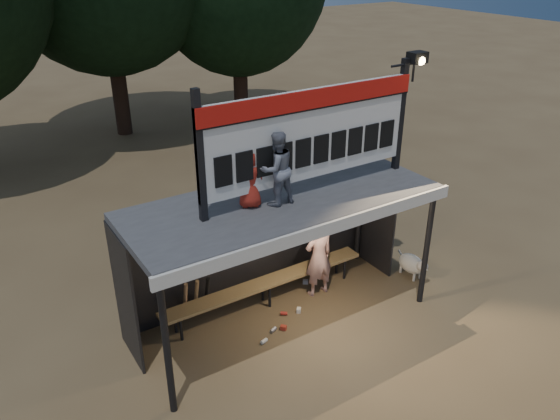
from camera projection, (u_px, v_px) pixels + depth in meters
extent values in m
plane|color=brown|center=(283.00, 319.00, 9.50)|extent=(80.00, 80.00, 0.00)
imported|color=silver|center=(319.00, 257.00, 9.86)|extent=(0.58, 0.38, 1.57)
imported|color=slate|center=(277.00, 169.00, 8.06)|extent=(0.56, 0.44, 1.14)
imported|color=maroon|center=(250.00, 179.00, 8.03)|extent=(0.51, 0.43, 0.89)
cube|color=#3D3D40|center=(283.00, 202.00, 8.50)|extent=(5.00, 2.00, 0.12)
cube|color=silver|center=(322.00, 231.00, 7.74)|extent=(5.10, 0.06, 0.20)
cylinder|color=black|center=(167.00, 348.00, 7.17)|extent=(0.10, 0.10, 2.20)
cylinder|color=black|center=(427.00, 249.00, 9.49)|extent=(0.10, 0.10, 2.20)
cylinder|color=black|center=(123.00, 283.00, 8.53)|extent=(0.10, 0.10, 2.20)
cylinder|color=black|center=(360.00, 210.00, 10.85)|extent=(0.10, 0.10, 2.20)
cube|color=black|center=(253.00, 240.00, 9.77)|extent=(5.00, 0.04, 2.20)
cube|color=black|center=(125.00, 298.00, 8.18)|extent=(0.04, 1.00, 2.20)
cube|color=black|center=(377.00, 217.00, 10.59)|extent=(0.04, 1.00, 2.20)
cylinder|color=black|center=(251.00, 187.00, 9.30)|extent=(5.00, 0.06, 0.06)
cube|color=black|center=(200.00, 158.00, 7.40)|extent=(0.10, 0.10, 1.90)
cube|color=black|center=(400.00, 116.00, 9.18)|extent=(0.10, 0.10, 1.90)
cube|color=silver|center=(311.00, 134.00, 8.29)|extent=(3.80, 0.08, 1.40)
cube|color=red|center=(314.00, 99.00, 8.00)|extent=(3.80, 0.04, 0.28)
cube|color=black|center=(314.00, 109.00, 8.07)|extent=(3.80, 0.02, 0.03)
cube|color=black|center=(223.00, 171.00, 7.62)|extent=(0.27, 0.03, 0.45)
cube|color=black|center=(244.00, 166.00, 7.79)|extent=(0.27, 0.03, 0.45)
cube|color=black|center=(265.00, 162.00, 7.95)|extent=(0.27, 0.03, 0.45)
cube|color=black|center=(284.00, 157.00, 8.12)|extent=(0.27, 0.03, 0.45)
cube|color=black|center=(303.00, 153.00, 8.28)|extent=(0.27, 0.03, 0.45)
cube|color=black|center=(321.00, 149.00, 8.44)|extent=(0.27, 0.03, 0.45)
cube|color=black|center=(338.00, 145.00, 8.61)|extent=(0.27, 0.03, 0.45)
cube|color=black|center=(355.00, 141.00, 8.77)|extent=(0.27, 0.03, 0.45)
cube|color=black|center=(371.00, 137.00, 8.94)|extent=(0.27, 0.03, 0.45)
cube|color=black|center=(387.00, 134.00, 9.10)|extent=(0.27, 0.03, 0.45)
cylinder|color=black|center=(403.00, 65.00, 8.78)|extent=(0.50, 0.04, 0.04)
cylinder|color=black|center=(413.00, 72.00, 8.97)|extent=(0.04, 0.04, 0.30)
cube|color=black|center=(417.00, 57.00, 8.82)|extent=(0.30, 0.22, 0.18)
sphere|color=#FFD88C|center=(421.00, 61.00, 8.77)|extent=(0.14, 0.14, 0.14)
cube|color=olive|center=(266.00, 282.00, 9.71)|extent=(4.00, 0.35, 0.06)
cylinder|color=black|center=(181.00, 329.00, 8.90)|extent=(0.05, 0.05, 0.45)
cylinder|color=black|center=(175.00, 321.00, 9.08)|extent=(0.05, 0.05, 0.45)
cylinder|color=black|center=(270.00, 296.00, 9.72)|extent=(0.05, 0.05, 0.45)
cylinder|color=black|center=(263.00, 290.00, 9.90)|extent=(0.05, 0.05, 0.45)
cylinder|color=black|center=(344.00, 268.00, 10.54)|extent=(0.05, 0.05, 0.45)
cylinder|color=black|center=(337.00, 263.00, 10.72)|extent=(0.05, 0.05, 0.45)
cylinder|color=black|center=(117.00, 72.00, 17.74)|extent=(0.50, 0.50, 4.18)
cylinder|color=black|center=(240.00, 73.00, 19.06)|extent=(0.50, 0.50, 3.52)
ellipsoid|color=silver|center=(411.00, 264.00, 10.62)|extent=(0.36, 0.58, 0.36)
sphere|color=silver|center=(422.00, 266.00, 10.37)|extent=(0.22, 0.22, 0.22)
cone|color=silver|center=(426.00, 269.00, 10.30)|extent=(0.10, 0.10, 0.10)
cone|color=beige|center=(422.00, 263.00, 10.28)|extent=(0.06, 0.06, 0.07)
cone|color=beige|center=(426.00, 261.00, 10.33)|extent=(0.06, 0.06, 0.07)
cylinder|color=beige|center=(414.00, 277.00, 10.52)|extent=(0.05, 0.05, 0.18)
cylinder|color=beige|center=(420.00, 274.00, 10.60)|extent=(0.05, 0.05, 0.18)
cylinder|color=silver|center=(401.00, 268.00, 10.80)|extent=(0.05, 0.05, 0.18)
cylinder|color=beige|center=(407.00, 266.00, 10.87)|extent=(0.05, 0.05, 0.18)
cylinder|color=beige|center=(401.00, 254.00, 10.81)|extent=(0.04, 0.16, 0.14)
cylinder|color=#8F6642|center=(185.00, 302.00, 9.23)|extent=(0.07, 0.27, 0.84)
cylinder|color=olive|center=(196.00, 298.00, 9.33)|extent=(0.06, 0.30, 0.83)
cylinder|color=black|center=(207.00, 294.00, 9.42)|extent=(0.09, 0.33, 0.83)
cube|color=#AC2F1D|center=(283.00, 328.00, 9.22)|extent=(0.12, 0.12, 0.08)
cylinder|color=#B7B8BD|center=(273.00, 330.00, 9.18)|extent=(0.14, 0.10, 0.07)
cube|color=silver|center=(299.00, 310.00, 9.66)|extent=(0.12, 0.12, 0.08)
cylinder|color=#AF281E|center=(284.00, 313.00, 9.58)|extent=(0.14, 0.12, 0.07)
cube|color=#ADACB1|center=(305.00, 282.00, 10.46)|extent=(0.12, 0.12, 0.08)
cylinder|color=silver|center=(264.00, 341.00, 8.92)|extent=(0.13, 0.09, 0.07)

